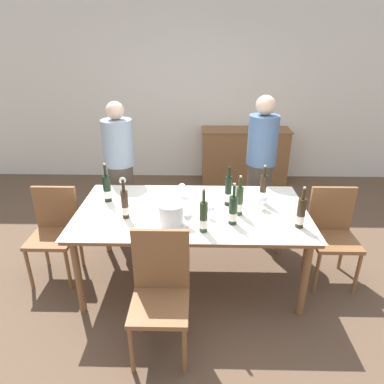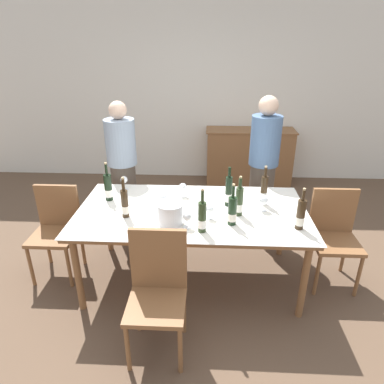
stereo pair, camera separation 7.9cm
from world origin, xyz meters
name	(u,v)px [view 2 (the right image)]	position (x,y,z in m)	size (l,w,h in m)	color
ground_plane	(192,277)	(0.00, 0.00, 0.00)	(12.00, 12.00, 0.00)	brown
back_wall	(201,92)	(0.00, 2.83, 1.40)	(8.00, 0.10, 2.80)	silver
sideboard_cabinet	(249,156)	(0.79, 2.54, 0.44)	(1.38, 0.46, 0.88)	brown
dining_table	(192,216)	(0.00, 0.00, 0.70)	(2.08, 1.12, 0.76)	brown
ice_bucket	(170,213)	(-0.17, -0.26, 0.86)	(0.22, 0.22, 0.19)	silver
wine_bottle_0	(125,204)	(-0.57, -0.15, 0.88)	(0.06, 0.06, 0.37)	#332314
wine_bottle_1	(301,215)	(0.89, -0.28, 0.88)	(0.07, 0.07, 0.36)	#332314
wine_bottle_2	(202,218)	(0.10, -0.37, 0.89)	(0.07, 0.07, 0.38)	#28381E
wine_bottle_3	(232,211)	(0.35, -0.24, 0.88)	(0.07, 0.07, 0.37)	black
wine_bottle_4	(108,188)	(-0.81, 0.18, 0.88)	(0.07, 0.07, 0.38)	black
wine_bottle_5	(264,191)	(0.66, 0.17, 0.89)	(0.06, 0.06, 0.38)	#332314
wine_bottle_6	(229,192)	(0.33, 0.12, 0.90)	(0.06, 0.06, 0.38)	black
wine_bottle_7	(239,202)	(0.42, -0.07, 0.89)	(0.07, 0.07, 0.37)	#28381E
wine_glass_0	(124,180)	(-0.71, 0.41, 0.87)	(0.07, 0.07, 0.15)	white
wine_glass_1	(187,217)	(-0.02, -0.31, 0.85)	(0.07, 0.07, 0.14)	white
wine_glass_2	(183,187)	(-0.10, 0.29, 0.85)	(0.08, 0.08, 0.14)	white
wine_glass_3	(164,198)	(-0.26, 0.01, 0.87)	(0.08, 0.08, 0.16)	white
wine_glass_4	(210,210)	(0.16, -0.15, 0.85)	(0.07, 0.07, 0.13)	white
wine_glass_5	(263,201)	(0.64, 0.03, 0.86)	(0.09, 0.09, 0.14)	white
chair_right_end	(334,231)	(1.34, 0.09, 0.53)	(0.42, 0.42, 0.92)	brown
chair_near_front	(158,286)	(-0.21, -0.78, 0.53)	(0.42, 0.42, 0.95)	brown
chair_left_end	(56,225)	(-1.34, 0.08, 0.52)	(0.42, 0.42, 0.90)	brown
person_host	(123,172)	(-0.82, 0.82, 0.80)	(0.33, 0.33, 1.59)	#51473D
person_guest_left	(263,169)	(0.76, 0.91, 0.83)	(0.33, 0.33, 1.65)	#51473D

